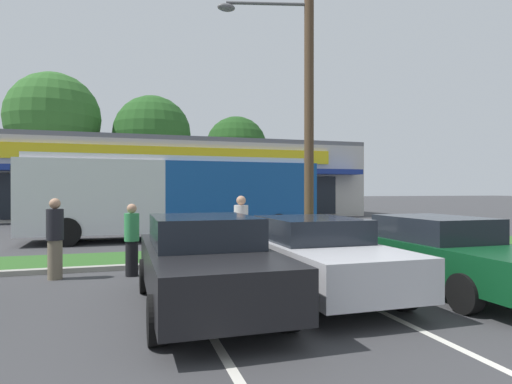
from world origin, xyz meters
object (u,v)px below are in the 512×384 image
at_px(car_3, 314,254).
at_px(car_5, 112,212).
at_px(utility_pole, 305,69).
at_px(pedestrian_by_pole, 55,239).
at_px(pedestrian_mid, 241,231).
at_px(car_2, 205,261).
at_px(car_0, 441,252).
at_px(city_bus, 176,195).
at_px(pedestrian_near_bench, 132,240).

height_order(car_3, car_5, car_5).
height_order(utility_pole, pedestrian_by_pole, utility_pole).
bearing_deg(pedestrian_mid, car_3, -33.65).
bearing_deg(pedestrian_by_pole, pedestrian_mid, 95.60).
bearing_deg(car_2, pedestrian_by_pole, -139.90).
xyz_separation_m(car_2, car_3, (2.16, 0.41, -0.03)).
bearing_deg(car_0, car_3, -99.30).
height_order(utility_pole, car_0, utility_pole).
bearing_deg(city_bus, car_2, 85.02).
bearing_deg(pedestrian_by_pole, car_2, 41.83).
distance_m(city_bus, car_2, 10.36).
relative_size(car_5, pedestrian_mid, 2.27).
distance_m(car_5, pedestrian_by_pole, 13.61).
height_order(pedestrian_near_bench, pedestrian_mid, pedestrian_mid).
distance_m(car_0, car_3, 2.57).
distance_m(car_0, pedestrian_by_pole, 8.09).
bearing_deg(pedestrian_near_bench, city_bus, -116.86).
bearing_deg(city_bus, utility_pole, 124.36).
xyz_separation_m(city_bus, car_0, (4.00, -10.29, -1.03)).
xyz_separation_m(pedestrian_near_bench, pedestrian_mid, (2.68, 0.42, 0.08)).
height_order(city_bus, pedestrian_mid, city_bus).
relative_size(city_bus, car_3, 2.42).
bearing_deg(car_3, utility_pole, 158.30).
distance_m(pedestrian_near_bench, pedestrian_by_pole, 1.62).
bearing_deg(pedestrian_near_bench, car_2, 96.91).
distance_m(utility_pole, pedestrian_mid, 5.82).
bearing_deg(car_3, car_5, -166.02).
bearing_deg(car_5, city_bus, 111.82).
distance_m(city_bus, car_3, 10.04).
xyz_separation_m(car_3, pedestrian_near_bench, (-3.27, 2.69, 0.08)).
relative_size(car_2, pedestrian_by_pole, 2.62).
relative_size(car_5, pedestrian_by_pole, 2.32).
bearing_deg(car_2, pedestrian_mid, 155.99).
relative_size(utility_pole, car_2, 2.33).
height_order(city_bus, car_0, city_bus).
bearing_deg(car_2, city_bus, 176.15).
xyz_separation_m(city_bus, car_5, (-2.62, 6.53, -0.99)).
height_order(city_bus, car_5, city_bus).
bearing_deg(car_0, car_5, -158.52).
height_order(utility_pole, pedestrian_near_bench, utility_pole).
xyz_separation_m(car_3, pedestrian_mid, (-0.59, 3.11, 0.16)).
bearing_deg(car_3, car_0, 80.70).
xyz_separation_m(city_bus, pedestrian_by_pole, (-3.41, -7.06, -0.87)).
height_order(car_2, pedestrian_near_bench, pedestrian_near_bench).
bearing_deg(pedestrian_near_bench, pedestrian_mid, 176.06).
bearing_deg(pedestrian_by_pole, city_bus, 155.92).
relative_size(car_5, pedestrian_near_bench, 2.50).
height_order(city_bus, car_3, city_bus).
relative_size(city_bus, pedestrian_by_pole, 6.37).
distance_m(car_3, pedestrian_mid, 3.17).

